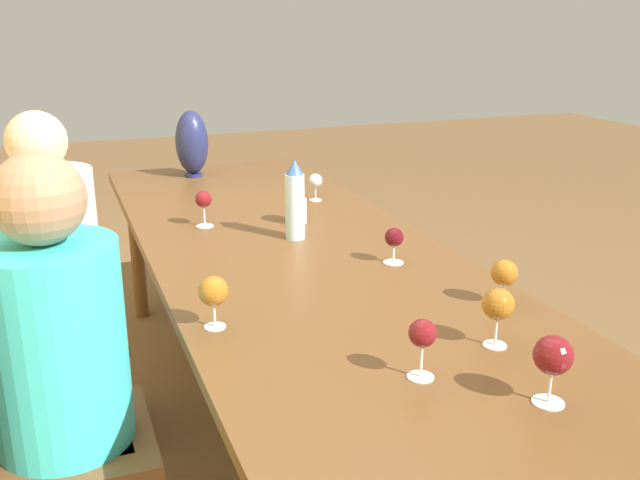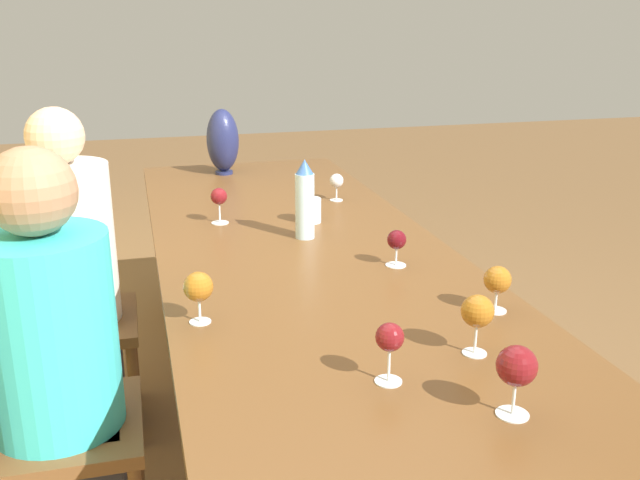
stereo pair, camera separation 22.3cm
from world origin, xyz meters
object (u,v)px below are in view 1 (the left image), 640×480
at_px(wine_glass_1, 422,335).
at_px(person_near, 65,369).
at_px(wine_glass_2, 203,201).
at_px(wine_glass_7, 504,274).
at_px(wine_glass_4, 394,239).
at_px(chair_near, 35,426).
at_px(chair_far, 35,319).
at_px(wine_glass_6, 498,305).
at_px(wine_glass_3, 315,181).
at_px(wine_glass_5, 553,356).
at_px(water_bottle, 295,201).
at_px(water_tumbler, 296,211).
at_px(vase, 192,143).
at_px(wine_glass_0, 213,292).
at_px(person_far, 57,276).

height_order(wine_glass_1, person_near, person_near).
bearing_deg(wine_glass_2, wine_glass_7, -149.15).
bearing_deg(wine_glass_4, chair_near, 98.86).
height_order(wine_glass_7, chair_far, chair_far).
xyz_separation_m(wine_glass_6, chair_near, (0.46, 1.09, -0.36)).
bearing_deg(wine_glass_3, wine_glass_7, -175.92).
bearing_deg(wine_glass_2, wine_glass_6, -160.29).
bearing_deg(wine_glass_4, person_near, 99.62).
bearing_deg(wine_glass_4, wine_glass_5, 174.49).
height_order(water_bottle, water_tumbler, water_bottle).
bearing_deg(chair_near, wine_glass_6, -112.79).
relative_size(wine_glass_6, chair_near, 0.16).
bearing_deg(chair_near, wine_glass_3, -48.91).
bearing_deg(water_tumbler, chair_far, 90.26).
xyz_separation_m(water_tumbler, chair_far, (-0.00, 0.98, -0.30)).
distance_m(vase, chair_near, 1.89).
distance_m(wine_glass_2, wine_glass_6, 1.34).
bearing_deg(wine_glass_1, wine_glass_0, 41.03).
relative_size(water_bottle, wine_glass_0, 2.04).
height_order(wine_glass_0, wine_glass_5, wine_glass_5).
distance_m(wine_glass_2, wine_glass_4, 0.80).
relative_size(water_bottle, wine_glass_3, 2.44).
relative_size(chair_near, person_near, 0.79).
distance_m(wine_glass_0, wine_glass_4, 0.71).
distance_m(wine_glass_5, wine_glass_7, 0.53).
height_order(wine_glass_4, person_far, person_far).
bearing_deg(wine_glass_0, chair_far, 29.46).
bearing_deg(chair_near, wine_glass_4, -81.14).
relative_size(wine_glass_5, person_far, 0.12).
xyz_separation_m(water_bottle, wine_glass_5, (-1.26, -0.13, -0.03)).
bearing_deg(person_far, chair_far, 90.00).
xyz_separation_m(wine_glass_4, wine_glass_5, (-0.90, 0.09, 0.03)).
xyz_separation_m(vase, wine_glass_0, (-1.78, 0.30, -0.07)).
bearing_deg(water_bottle, chair_far, 78.61).
bearing_deg(wine_glass_5, wine_glass_6, -10.47).
relative_size(water_bottle, wine_glass_5, 1.87).
xyz_separation_m(wine_glass_0, wine_glass_1, (-0.43, -0.37, 0.01)).
bearing_deg(wine_glass_4, person_far, 62.12).
distance_m(vase, person_far, 1.20).
bearing_deg(wine_glass_5, water_bottle, 5.72).
height_order(wine_glass_0, person_far, person_far).
distance_m(water_tumbler, wine_glass_2, 0.36).
relative_size(wine_glass_6, chair_far, 0.16).
bearing_deg(wine_glass_5, vase, 6.43).
relative_size(wine_glass_7, person_far, 0.10).
bearing_deg(person_far, vase, -35.54).
xyz_separation_m(wine_glass_0, wine_glass_4, (0.28, -0.66, -0.02)).
xyz_separation_m(wine_glass_0, wine_glass_5, (-0.62, -0.57, 0.01)).
bearing_deg(wine_glass_5, wine_glass_7, -24.40).
xyz_separation_m(vase, wine_glass_2, (-0.87, 0.13, -0.07)).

